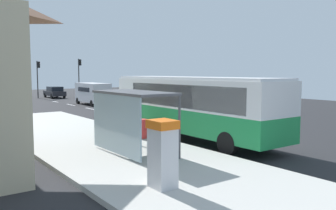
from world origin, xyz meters
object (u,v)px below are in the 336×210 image
(bus, at_px, (191,104))
(traffic_light_near_side, at_px, (79,72))
(recycling_bin_yellow, at_px, (134,127))
(recycling_bin_red, at_px, (142,129))
(recycling_bin_green, at_px, (121,124))
(traffic_light_far_side, at_px, (11,71))
(bus_shelter, at_px, (127,106))
(sedan_near, at_px, (55,92))
(white_van, at_px, (93,92))
(recycling_bin_orange, at_px, (128,125))
(ticket_machine, at_px, (163,153))
(traffic_light_median, at_px, (38,73))

(bus, relative_size, traffic_light_near_side, 2.09)
(recycling_bin_yellow, distance_m, traffic_light_near_side, 32.47)
(recycling_bin_red, relative_size, traffic_light_near_side, 0.18)
(recycling_bin_green, distance_m, traffic_light_far_side, 30.42)
(bus_shelter, bearing_deg, recycling_bin_yellow, 55.03)
(sedan_near, relative_size, recycling_bin_red, 4.68)
(white_van, distance_m, recycling_bin_yellow, 20.33)
(white_van, height_order, sedan_near, white_van)
(bus_shelter, bearing_deg, bus, 19.10)
(recycling_bin_green, bearing_deg, recycling_bin_yellow, -90.00)
(recycling_bin_green, relative_size, traffic_light_near_side, 0.18)
(recycling_bin_orange, relative_size, traffic_light_far_side, 0.17)
(sedan_near, bearing_deg, white_van, -90.45)
(recycling_bin_yellow, height_order, traffic_light_near_side, traffic_light_near_side)
(recycling_bin_red, bearing_deg, ticket_machine, -117.49)
(sedan_near, height_order, traffic_light_near_side, traffic_light_near_side)
(white_van, relative_size, recycling_bin_orange, 5.54)
(recycling_bin_red, height_order, recycling_bin_green, same)
(bus, bearing_deg, white_van, 79.36)
(bus, distance_m, recycling_bin_green, 4.03)
(recycling_bin_orange, relative_size, recycling_bin_green, 1.00)
(ticket_machine, distance_m, recycling_bin_yellow, 8.21)
(recycling_bin_yellow, bearing_deg, bus, -31.68)
(white_van, distance_m, traffic_light_median, 13.44)
(recycling_bin_orange, bearing_deg, traffic_light_near_side, 72.18)
(recycling_bin_orange, bearing_deg, recycling_bin_yellow, -90.00)
(white_van, xyz_separation_m, traffic_light_near_side, (3.30, 11.58, 2.15))
(white_van, bearing_deg, recycling_bin_orange, -109.01)
(traffic_light_near_side, bearing_deg, bus_shelter, -109.29)
(bus, bearing_deg, traffic_light_far_side, 92.40)
(bus_shelter, bearing_deg, traffic_light_median, 79.17)
(bus, height_order, bus_shelter, bus)
(traffic_light_far_side, relative_size, bus_shelter, 1.37)
(ticket_machine, distance_m, recycling_bin_orange, 8.85)
(recycling_bin_orange, bearing_deg, traffic_light_far_side, 87.98)
(recycling_bin_green, height_order, traffic_light_median, traffic_light_median)
(bus, relative_size, sedan_near, 2.48)
(bus, height_order, traffic_light_median, traffic_light_median)
(bus, height_order, traffic_light_near_side, traffic_light_near_side)
(bus, bearing_deg, traffic_light_median, 86.44)
(recycling_bin_yellow, xyz_separation_m, recycling_bin_orange, (0.00, 0.70, 0.00))
(bus, distance_m, traffic_light_far_side, 33.27)
(recycling_bin_orange, height_order, traffic_light_far_side, traffic_light_far_side)
(white_van, distance_m, ticket_machine, 28.47)
(white_van, bearing_deg, sedan_near, 89.55)
(recycling_bin_red, relative_size, recycling_bin_orange, 1.00)
(bus, relative_size, recycling_bin_red, 11.61)
(ticket_machine, distance_m, recycling_bin_red, 7.59)
(recycling_bin_green, bearing_deg, bus_shelter, -115.87)
(bus, distance_m, recycling_bin_yellow, 3.16)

